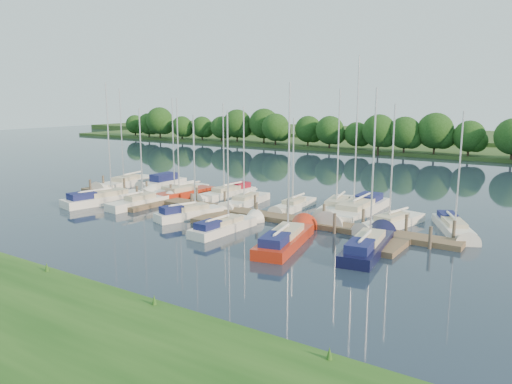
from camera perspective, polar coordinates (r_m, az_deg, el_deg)
The scene contains 23 objects.
ground at distance 39.55m, azimuth -9.72°, elevation -4.54°, with size 260.00×260.00×0.00m, color #1B2436.
dock at distance 44.92m, azimuth -3.35°, elevation -2.29°, with size 40.00×6.00×0.40m.
mooring_pilings at distance 45.72m, azimuth -2.51°, elevation -1.54°, with size 38.24×2.84×2.00m.
far_shore at distance 106.46m, azimuth 19.11°, elevation 4.79°, with size 180.00×30.00×0.60m, color #2B461B.
distant_hill at distance 130.71m, azimuth 21.91°, elevation 5.79°, with size 220.00×40.00×1.40m, color #375424.
treeline at distance 93.90m, azimuth 16.32°, elevation 6.56°, with size 146.69×9.82×8.17m.
sailboat_n_0 at distance 60.94m, azimuth -14.70°, elevation 0.92°, with size 3.30×9.34×11.77m.
motorboat at distance 59.76m, azimuth -10.65°, elevation 1.00°, with size 2.00×6.72×1.89m.
sailboat_n_2 at distance 54.78m, azimuth -9.12°, elevation 0.04°, with size 2.74×8.49×10.59m.
sailboat_n_3 at distance 52.63m, azimuth -8.51°, elevation -0.36°, with size 2.86×8.40×10.76m.
sailboat_n_4 at distance 52.39m, azimuth -3.33°, elevation -0.25°, with size 2.69×7.93×10.16m.
sailboat_n_5 at distance 48.61m, azimuth -1.24°, elevation -1.18°, with size 2.53×7.80×9.88m.
sailboat_n_6 at distance 46.89m, azimuth 4.33°, elevation -1.65°, with size 1.85×6.91×8.90m.
sailboat_n_7 at distance 46.77m, azimuth 9.25°, elevation -1.79°, with size 3.51×9.15×11.48m.
sailboat_n_8 at distance 45.43m, azimuth 11.30°, elevation -2.17°, with size 2.84×11.40×14.37m.
sailboat_n_9 at distance 41.74m, azimuth 15.14°, elevation -3.57°, with size 3.39×8.11×10.28m.
sailboat_n_10 at distance 42.03m, azimuth 21.64°, elevation -3.82°, with size 4.57×7.43×9.67m.
sailboat_s_0 at distance 51.88m, azimuth -16.62°, elevation -0.79°, with size 3.99×9.68×12.21m.
sailboat_s_1 at distance 49.23m, azimuth -13.04°, elevation -1.29°, with size 2.34×7.54×9.79m.
sailboat_s_2 at distance 43.78m, azimuth -7.43°, elevation -2.53°, with size 3.64×7.11×9.33m.
sailboat_s_3 at distance 39.28m, azimuth -3.54°, elevation -4.03°, with size 2.08×7.59×9.72m.
sailboat_s_4 at distance 35.70m, azimuth 3.44°, elevation -5.53°, with size 3.85×9.35×11.82m.
sailboat_s_5 at distance 34.91m, azimuth 12.69°, elevation -6.16°, with size 3.12×9.02×11.43m.
Camera 1 is at (26.29, -27.67, 10.37)m, focal length 35.00 mm.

